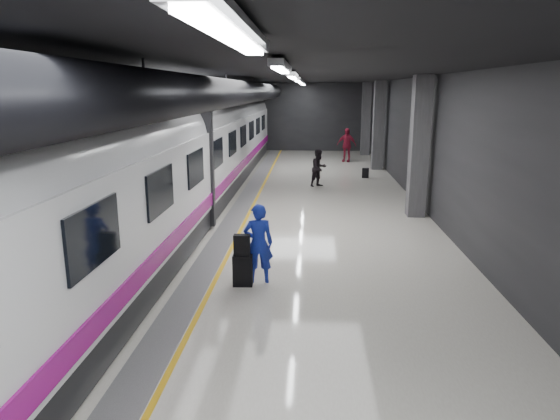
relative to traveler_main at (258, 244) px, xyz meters
name	(u,v)px	position (x,y,z in m)	size (l,w,h in m)	color
ground	(273,230)	(0.00, 4.14, -0.87)	(40.00, 40.00, 0.00)	silver
platform_hall	(265,107)	(-0.29, 5.10, 2.67)	(10.02, 40.02, 4.51)	black
train	(162,159)	(-3.25, 4.14, 1.20)	(3.05, 38.00, 4.05)	black
traveler_main	(258,244)	(0.00, 0.00, 0.00)	(0.63, 0.41, 1.73)	#1921BC
suitcase_main	(243,270)	(-0.31, -0.21, -0.53)	(0.41, 0.26, 0.67)	black
shoulder_bag	(242,245)	(-0.32, -0.22, 0.03)	(0.33, 0.18, 0.44)	black
traveler_far_a	(319,168)	(1.44, 11.07, -0.07)	(0.78, 0.60, 1.60)	black
traveler_far_b	(346,145)	(3.14, 18.83, 0.10)	(1.13, 0.47, 1.92)	maroon
suitcase_far	(365,173)	(3.68, 13.39, -0.63)	(0.31, 0.20, 0.46)	black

